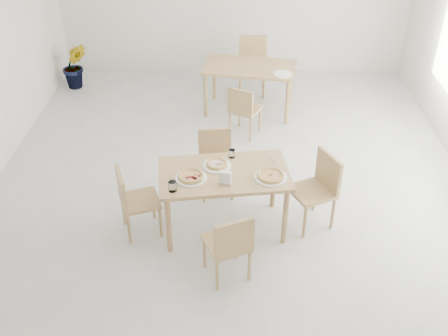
{
  "coord_description": "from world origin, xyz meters",
  "views": [
    {
      "loc": [
        0.05,
        -5.45,
        3.87
      ],
      "look_at": [
        -0.06,
        -0.9,
        0.81
      ],
      "focal_mm": 42.0,
      "sensor_mm": 36.0,
      "label": 1
    }
  ],
  "objects_px": {
    "pizza_margherita": "(271,176)",
    "pizza_pepperoni": "(191,176)",
    "chair_west": "(133,198)",
    "napkin_holder": "(225,178)",
    "chair_north": "(216,158)",
    "pizza_mushroom": "(217,164)",
    "chair_back_s": "(243,108)",
    "potted_plant": "(75,66)",
    "plate_margherita": "(271,177)",
    "plate_pepperoni": "(191,178)",
    "main_table": "(224,180)",
    "plate_empty": "(283,74)",
    "chair_south": "(230,243)",
    "tumbler_a": "(172,186)",
    "plate_mushroom": "(217,166)",
    "chair_east": "(319,185)",
    "tumbler_b": "(232,154)",
    "chair_back_n": "(253,61)",
    "second_table": "(250,72)"
  },
  "relations": [
    {
      "from": "second_table",
      "to": "plate_empty",
      "type": "relative_size",
      "value": 5.31
    },
    {
      "from": "chair_north",
      "to": "tumbler_a",
      "type": "bearing_deg",
      "value": -118.63
    },
    {
      "from": "pizza_mushroom",
      "to": "tumbler_b",
      "type": "relative_size",
      "value": 2.83
    },
    {
      "from": "second_table",
      "to": "tumbler_b",
      "type": "bearing_deg",
      "value": -86.2
    },
    {
      "from": "chair_west",
      "to": "chair_back_s",
      "type": "relative_size",
      "value": 1.05
    },
    {
      "from": "chair_west",
      "to": "chair_back_s",
      "type": "distance_m",
      "value": 2.47
    },
    {
      "from": "pizza_pepperoni",
      "to": "plate_empty",
      "type": "distance_m",
      "value": 2.89
    },
    {
      "from": "chair_north",
      "to": "napkin_holder",
      "type": "relative_size",
      "value": 5.46
    },
    {
      "from": "chair_north",
      "to": "napkin_holder",
      "type": "xyz_separation_m",
      "value": [
        0.13,
        -0.93,
        0.36
      ]
    },
    {
      "from": "plate_mushroom",
      "to": "tumbler_b",
      "type": "bearing_deg",
      "value": 49.36
    },
    {
      "from": "napkin_holder",
      "to": "chair_east",
      "type": "bearing_deg",
      "value": 28.84
    },
    {
      "from": "chair_west",
      "to": "tumbler_a",
      "type": "xyz_separation_m",
      "value": [
        0.47,
        -0.24,
        0.33
      ]
    },
    {
      "from": "pizza_mushroom",
      "to": "potted_plant",
      "type": "bearing_deg",
      "value": 125.49
    },
    {
      "from": "napkin_holder",
      "to": "potted_plant",
      "type": "height_order",
      "value": "napkin_holder"
    },
    {
      "from": "plate_mushroom",
      "to": "potted_plant",
      "type": "distance_m",
      "value": 4.35
    },
    {
      "from": "pizza_margherita",
      "to": "potted_plant",
      "type": "relative_size",
      "value": 0.42
    },
    {
      "from": "plate_empty",
      "to": "tumbler_a",
      "type": "bearing_deg",
      "value": -114.34
    },
    {
      "from": "chair_west",
      "to": "plate_empty",
      "type": "bearing_deg",
      "value": -54.39
    },
    {
      "from": "chair_north",
      "to": "chair_west",
      "type": "xyz_separation_m",
      "value": [
        -0.86,
        -0.83,
        0.01
      ]
    },
    {
      "from": "chair_north",
      "to": "tumbler_b",
      "type": "distance_m",
      "value": 0.58
    },
    {
      "from": "second_table",
      "to": "chair_back_n",
      "type": "distance_m",
      "value": 0.75
    },
    {
      "from": "main_table",
      "to": "plate_mushroom",
      "type": "xyz_separation_m",
      "value": [
        -0.08,
        0.11,
        0.1
      ]
    },
    {
      "from": "pizza_mushroom",
      "to": "pizza_pepperoni",
      "type": "distance_m",
      "value": 0.35
    },
    {
      "from": "pizza_mushroom",
      "to": "pizza_pepperoni",
      "type": "xyz_separation_m",
      "value": [
        -0.26,
        -0.24,
        0.0
      ]
    },
    {
      "from": "plate_margherita",
      "to": "napkin_holder",
      "type": "distance_m",
      "value": 0.49
    },
    {
      "from": "pizza_mushroom",
      "to": "plate_mushroom",
      "type": "bearing_deg",
      "value": -75.96
    },
    {
      "from": "chair_south",
      "to": "plate_empty",
      "type": "distance_m",
      "value": 3.41
    },
    {
      "from": "chair_north",
      "to": "tumbler_a",
      "type": "height_order",
      "value": "tumbler_a"
    },
    {
      "from": "pizza_mushroom",
      "to": "chair_back_s",
      "type": "xyz_separation_m",
      "value": [
        0.3,
        1.95,
        -0.33
      ]
    },
    {
      "from": "chair_north",
      "to": "pizza_mushroom",
      "type": "height_order",
      "value": "pizza_mushroom"
    },
    {
      "from": "main_table",
      "to": "plate_empty",
      "type": "distance_m",
      "value": 2.66
    },
    {
      "from": "plate_mushroom",
      "to": "pizza_pepperoni",
      "type": "distance_m",
      "value": 0.35
    },
    {
      "from": "plate_pepperoni",
      "to": "second_table",
      "type": "relative_size",
      "value": 0.22
    },
    {
      "from": "main_table",
      "to": "pizza_margherita",
      "type": "distance_m",
      "value": 0.51
    },
    {
      "from": "pizza_margherita",
      "to": "pizza_pepperoni",
      "type": "relative_size",
      "value": 1.08
    },
    {
      "from": "pizza_pepperoni",
      "to": "pizza_margherita",
      "type": "bearing_deg",
      "value": 2.23
    },
    {
      "from": "chair_south",
      "to": "chair_north",
      "type": "bearing_deg",
      "value": -106.63
    },
    {
      "from": "chair_south",
      "to": "chair_north",
      "type": "height_order",
      "value": "chair_south"
    },
    {
      "from": "chair_west",
      "to": "napkin_holder",
      "type": "xyz_separation_m",
      "value": [
        1.0,
        -0.1,
        0.35
      ]
    },
    {
      "from": "tumbler_b",
      "to": "second_table",
      "type": "relative_size",
      "value": 0.06
    },
    {
      "from": "chair_north",
      "to": "pizza_mushroom",
      "type": "xyz_separation_m",
      "value": [
        0.04,
        -0.62,
        0.32
      ]
    },
    {
      "from": "tumbler_b",
      "to": "potted_plant",
      "type": "distance_m",
      "value": 4.3
    },
    {
      "from": "plate_mushroom",
      "to": "second_table",
      "type": "distance_m",
      "value": 2.76
    },
    {
      "from": "plate_pepperoni",
      "to": "chair_back_n",
      "type": "relative_size",
      "value": 0.36
    },
    {
      "from": "chair_back_s",
      "to": "chair_back_n",
      "type": "height_order",
      "value": "chair_back_n"
    },
    {
      "from": "plate_pepperoni",
      "to": "potted_plant",
      "type": "distance_m",
      "value": 4.4
    },
    {
      "from": "chair_west",
      "to": "pizza_margherita",
      "type": "xyz_separation_m",
      "value": [
        1.47,
        0.01,
        0.31
      ]
    },
    {
      "from": "chair_south",
      "to": "tumbler_a",
      "type": "distance_m",
      "value": 0.81
    },
    {
      "from": "pizza_margherita",
      "to": "second_table",
      "type": "xyz_separation_m",
      "value": [
        -0.16,
        2.93,
        -0.12
      ]
    },
    {
      "from": "tumbler_a",
      "to": "pizza_mushroom",
      "type": "bearing_deg",
      "value": 46.5
    }
  ]
}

